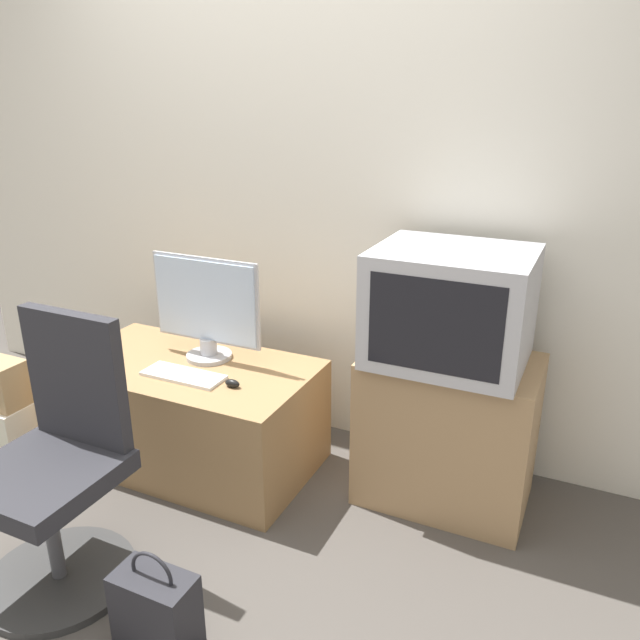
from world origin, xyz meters
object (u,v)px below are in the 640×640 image
(mouse, at_px, (232,383))
(cardboard_box_lower, at_px, (8,430))
(office_chair, at_px, (57,475))
(handbag, at_px, (156,609))
(main_monitor, at_px, (206,308))
(crt_tv, at_px, (451,306))
(keyboard, at_px, (183,375))

(mouse, bearing_deg, cardboard_box_lower, -168.13)
(office_chair, xyz_separation_m, cardboard_box_lower, (-0.85, 0.45, -0.27))
(office_chair, relative_size, handbag, 2.73)
(mouse, height_order, office_chair, office_chair)
(main_monitor, xyz_separation_m, crt_tv, (1.07, 0.11, 0.13))
(keyboard, bearing_deg, cardboard_box_lower, -165.23)
(main_monitor, height_order, handbag, main_monitor)
(crt_tv, height_order, cardboard_box_lower, crt_tv)
(mouse, relative_size, crt_tv, 0.11)
(main_monitor, distance_m, crt_tv, 1.09)
(crt_tv, distance_m, office_chair, 1.55)
(main_monitor, relative_size, cardboard_box_lower, 1.95)
(cardboard_box_lower, bearing_deg, main_monitor, 27.57)
(mouse, bearing_deg, office_chair, -111.79)
(crt_tv, height_order, office_chair, crt_tv)
(keyboard, bearing_deg, handbag, -60.16)
(main_monitor, xyz_separation_m, handbag, (0.48, -1.02, -0.60))
(main_monitor, xyz_separation_m, mouse, (0.26, -0.22, -0.22))
(main_monitor, relative_size, office_chair, 0.57)
(main_monitor, bearing_deg, crt_tv, 5.60)
(keyboard, height_order, mouse, mouse)
(keyboard, bearing_deg, crt_tv, 17.07)
(mouse, relative_size, cardboard_box_lower, 0.24)
(mouse, height_order, handbag, mouse)
(mouse, xyz_separation_m, office_chair, (-0.28, -0.69, -0.10))
(keyboard, bearing_deg, mouse, 1.05)
(mouse, xyz_separation_m, cardboard_box_lower, (-1.13, -0.24, -0.37))
(office_chair, distance_m, handbag, 0.58)
(main_monitor, distance_m, mouse, 0.41)
(main_monitor, bearing_deg, handbag, -64.99)
(office_chair, bearing_deg, handbag, -13.69)
(office_chair, height_order, cardboard_box_lower, office_chair)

